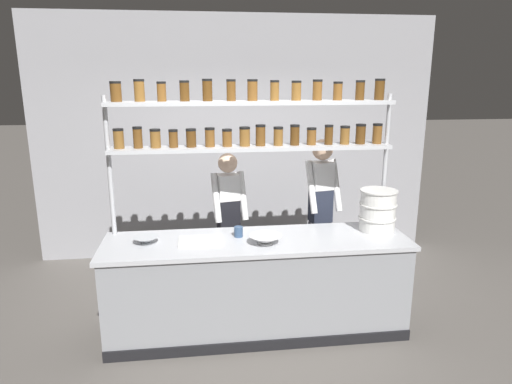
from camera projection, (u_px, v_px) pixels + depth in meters
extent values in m
plane|color=#5B5651|center=(257.00, 329.00, 4.42)|extent=(40.00, 40.00, 0.00)
cube|color=#939399|center=(237.00, 139.00, 6.04)|extent=(5.21, 0.12, 3.14)
cube|color=gray|center=(257.00, 287.00, 4.31)|extent=(2.75, 0.72, 0.88)
cube|color=#B7BABF|center=(257.00, 241.00, 4.20)|extent=(2.81, 0.76, 0.04)
cube|color=black|center=(262.00, 346.00, 4.06)|extent=(2.75, 0.03, 0.10)
cylinder|color=#B7BABF|center=(113.00, 215.00, 4.30)|extent=(0.04, 0.04, 2.22)
cylinder|color=#B7BABF|center=(382.00, 205.00, 4.63)|extent=(0.04, 0.04, 2.22)
cube|color=#B7BABF|center=(253.00, 148.00, 4.31)|extent=(2.65, 0.28, 0.04)
cylinder|color=brown|center=(119.00, 140.00, 4.14)|extent=(0.09, 0.09, 0.16)
cylinder|color=black|center=(118.00, 130.00, 4.12)|extent=(0.10, 0.10, 0.02)
cylinder|color=brown|center=(138.00, 139.00, 4.16)|extent=(0.08, 0.08, 0.18)
cylinder|color=black|center=(137.00, 128.00, 4.13)|extent=(0.09, 0.09, 0.02)
cylinder|color=brown|center=(155.00, 140.00, 4.18)|extent=(0.10, 0.10, 0.15)
cylinder|color=black|center=(155.00, 130.00, 4.16)|extent=(0.10, 0.10, 0.02)
cylinder|color=brown|center=(173.00, 140.00, 4.20)|extent=(0.08, 0.08, 0.15)
cylinder|color=black|center=(173.00, 131.00, 4.18)|extent=(0.08, 0.08, 0.02)
cylinder|color=#513314|center=(191.00, 139.00, 4.22)|extent=(0.09, 0.09, 0.15)
cylinder|color=black|center=(191.00, 130.00, 4.20)|extent=(0.10, 0.10, 0.02)
cylinder|color=brown|center=(210.00, 138.00, 4.24)|extent=(0.09, 0.09, 0.16)
cylinder|color=black|center=(210.00, 129.00, 4.22)|extent=(0.09, 0.09, 0.02)
cylinder|color=brown|center=(227.00, 139.00, 4.26)|extent=(0.09, 0.09, 0.14)
cylinder|color=black|center=(227.00, 130.00, 4.24)|extent=(0.09, 0.09, 0.02)
cylinder|color=brown|center=(245.00, 138.00, 4.28)|extent=(0.10, 0.10, 0.16)
cylinder|color=black|center=(245.00, 128.00, 4.26)|extent=(0.10, 0.10, 0.02)
cylinder|color=brown|center=(260.00, 136.00, 4.30)|extent=(0.09, 0.09, 0.18)
cylinder|color=black|center=(260.00, 126.00, 4.27)|extent=(0.09, 0.09, 0.02)
cylinder|color=brown|center=(278.00, 137.00, 4.32)|extent=(0.09, 0.09, 0.16)
cylinder|color=black|center=(278.00, 128.00, 4.30)|extent=(0.09, 0.09, 0.02)
cylinder|color=#513314|center=(295.00, 136.00, 4.34)|extent=(0.09, 0.09, 0.18)
cylinder|color=black|center=(295.00, 126.00, 4.31)|extent=(0.09, 0.09, 0.02)
cylinder|color=brown|center=(311.00, 137.00, 4.36)|extent=(0.09, 0.09, 0.14)
cylinder|color=black|center=(312.00, 129.00, 4.34)|extent=(0.09, 0.09, 0.02)
cylinder|color=#513314|center=(329.00, 136.00, 4.38)|extent=(0.08, 0.08, 0.17)
cylinder|color=black|center=(329.00, 126.00, 4.35)|extent=(0.08, 0.08, 0.02)
cylinder|color=brown|center=(345.00, 136.00, 4.40)|extent=(0.09, 0.09, 0.16)
cylinder|color=black|center=(345.00, 127.00, 4.38)|extent=(0.09, 0.09, 0.02)
cylinder|color=#513314|center=(360.00, 135.00, 4.42)|extent=(0.10, 0.10, 0.17)
cylinder|color=black|center=(361.00, 125.00, 4.39)|extent=(0.10, 0.10, 0.02)
cylinder|color=brown|center=(377.00, 135.00, 4.44)|extent=(0.09, 0.09, 0.17)
cylinder|color=black|center=(378.00, 125.00, 4.41)|extent=(0.09, 0.09, 0.02)
cube|color=#B7BABF|center=(252.00, 103.00, 4.21)|extent=(2.65, 0.28, 0.04)
cylinder|color=brown|center=(116.00, 93.00, 4.03)|extent=(0.10, 0.10, 0.16)
cylinder|color=black|center=(115.00, 82.00, 4.01)|extent=(0.10, 0.10, 0.02)
cylinder|color=brown|center=(139.00, 92.00, 4.06)|extent=(0.09, 0.09, 0.18)
cylinder|color=black|center=(139.00, 80.00, 4.03)|extent=(0.10, 0.10, 0.02)
cylinder|color=brown|center=(162.00, 93.00, 4.08)|extent=(0.08, 0.08, 0.16)
cylinder|color=black|center=(161.00, 83.00, 4.06)|extent=(0.08, 0.08, 0.02)
cylinder|color=#513314|center=(185.00, 92.00, 4.11)|extent=(0.09, 0.09, 0.16)
cylinder|color=black|center=(184.00, 82.00, 4.09)|extent=(0.09, 0.09, 0.02)
cylinder|color=#513314|center=(207.00, 91.00, 4.13)|extent=(0.09, 0.09, 0.18)
cylinder|color=black|center=(207.00, 80.00, 4.11)|extent=(0.09, 0.09, 0.02)
cylinder|color=brown|center=(231.00, 91.00, 4.16)|extent=(0.08, 0.08, 0.17)
cylinder|color=black|center=(231.00, 80.00, 4.13)|extent=(0.09, 0.09, 0.02)
cylinder|color=brown|center=(252.00, 91.00, 4.18)|extent=(0.09, 0.09, 0.17)
cylinder|color=black|center=(252.00, 80.00, 4.16)|extent=(0.10, 0.10, 0.02)
cylinder|color=brown|center=(275.00, 92.00, 4.21)|extent=(0.08, 0.08, 0.17)
cylinder|color=black|center=(275.00, 81.00, 4.19)|extent=(0.08, 0.08, 0.02)
cylinder|color=brown|center=(296.00, 92.00, 4.23)|extent=(0.09, 0.09, 0.16)
cylinder|color=black|center=(297.00, 82.00, 4.21)|extent=(0.09, 0.09, 0.02)
cylinder|color=brown|center=(317.00, 91.00, 4.26)|extent=(0.09, 0.09, 0.17)
cylinder|color=black|center=(318.00, 81.00, 4.23)|extent=(0.09, 0.09, 0.02)
cylinder|color=brown|center=(338.00, 92.00, 4.28)|extent=(0.09, 0.09, 0.15)
cylinder|color=black|center=(338.00, 83.00, 4.26)|extent=(0.09, 0.09, 0.02)
cylinder|color=#513314|center=(360.00, 91.00, 4.31)|extent=(0.08, 0.08, 0.16)
cylinder|color=black|center=(360.00, 81.00, 4.29)|extent=(0.09, 0.09, 0.02)
cylinder|color=#513314|center=(379.00, 90.00, 4.33)|extent=(0.09, 0.09, 0.18)
cylinder|color=black|center=(380.00, 80.00, 4.31)|extent=(0.10, 0.10, 0.02)
cylinder|color=black|center=(222.00, 263.00, 4.99)|extent=(0.11, 0.11, 0.77)
cylinder|color=black|center=(236.00, 262.00, 5.04)|extent=(0.11, 0.11, 0.77)
cube|color=black|center=(228.00, 215.00, 4.88)|extent=(0.25, 0.21, 0.33)
cube|color=white|center=(228.00, 187.00, 4.81)|extent=(0.25, 0.22, 0.27)
sphere|color=beige|center=(228.00, 163.00, 4.74)|extent=(0.20, 0.20, 0.20)
cylinder|color=white|center=(216.00, 198.00, 4.73)|extent=(0.11, 0.25, 0.51)
cylinder|color=white|center=(243.00, 196.00, 4.82)|extent=(0.11, 0.25, 0.51)
cylinder|color=black|center=(312.00, 258.00, 5.07)|extent=(0.11, 0.11, 0.84)
cylinder|color=black|center=(325.00, 256.00, 5.12)|extent=(0.11, 0.11, 0.84)
cube|color=#232838|center=(321.00, 205.00, 4.94)|extent=(0.25, 0.21, 0.36)
cube|color=white|center=(322.00, 175.00, 4.86)|extent=(0.25, 0.22, 0.30)
sphere|color=tan|center=(323.00, 150.00, 4.79)|extent=(0.22, 0.22, 0.22)
cylinder|color=white|center=(311.00, 187.00, 4.79)|extent=(0.12, 0.26, 0.55)
cylinder|color=white|center=(336.00, 185.00, 4.87)|extent=(0.12, 0.26, 0.55)
cylinder|color=white|center=(377.00, 224.00, 4.42)|extent=(0.34, 0.34, 0.12)
cylinder|color=silver|center=(377.00, 218.00, 4.41)|extent=(0.36, 0.36, 0.01)
cylinder|color=white|center=(378.00, 211.00, 4.39)|extent=(0.34, 0.34, 0.12)
cylinder|color=silver|center=(378.00, 204.00, 4.37)|extent=(0.36, 0.36, 0.01)
cylinder|color=white|center=(379.00, 198.00, 4.36)|extent=(0.34, 0.34, 0.12)
cylinder|color=silver|center=(379.00, 191.00, 4.34)|extent=(0.36, 0.36, 0.01)
cube|color=silver|center=(201.00, 241.00, 4.13)|extent=(0.40, 0.26, 0.02)
cylinder|color=white|center=(266.00, 243.00, 4.08)|extent=(0.13, 0.13, 0.01)
cone|color=white|center=(266.00, 240.00, 4.07)|extent=(0.29, 0.29, 0.08)
cylinder|color=#B2B7BC|center=(146.00, 243.00, 4.10)|extent=(0.10, 0.10, 0.01)
cone|color=#B2B7BC|center=(146.00, 240.00, 4.09)|extent=(0.23, 0.23, 0.06)
cylinder|color=#334C70|center=(238.00, 232.00, 4.25)|extent=(0.08, 0.08, 0.10)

